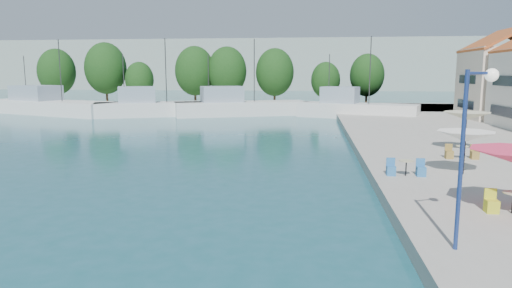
# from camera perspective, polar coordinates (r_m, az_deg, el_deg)

# --- Properties ---
(quay_far) EXTENTS (90.00, 16.00, 0.60)m
(quay_far) POSITION_cam_1_polar(r_m,az_deg,el_deg) (69.29, -2.19, 4.58)
(quay_far) COLOR #9B978C
(quay_far) RESTS_ON ground
(hill_west) EXTENTS (180.00, 40.00, 16.00)m
(hill_west) POSITION_cam_1_polar(r_m,az_deg,el_deg) (164.58, -4.66, 9.74)
(hill_west) COLOR gray
(hill_west) RESTS_ON ground
(hill_east) EXTENTS (140.00, 40.00, 12.00)m
(hill_east) POSITION_cam_1_polar(r_m,az_deg,el_deg) (184.95, 18.73, 8.59)
(hill_east) COLOR gray
(hill_east) RESTS_ON ground
(building_06) EXTENTS (9.00, 8.80, 10.20)m
(building_06) POSITION_cam_1_polar(r_m,az_deg,el_deg) (56.28, 29.17, 7.77)
(building_06) COLOR beige
(building_06) RESTS_ON quay_right
(trawler_01) EXTENTS (20.90, 12.15, 10.20)m
(trawler_01) POSITION_cam_1_polar(r_m,az_deg,el_deg) (67.56, -24.42, 4.34)
(trawler_01) COLOR silver
(trawler_01) RESTS_ON ground
(trawler_02) EXTENTS (15.16, 9.16, 10.20)m
(trawler_02) POSITION_cam_1_polar(r_m,az_deg,el_deg) (59.71, -12.87, 4.41)
(trawler_02) COLOR silver
(trawler_02) RESTS_ON ground
(trawler_03) EXTENTS (17.54, 10.42, 10.20)m
(trawler_03) POSITION_cam_1_polar(r_m,az_deg,el_deg) (59.35, -2.24, 4.60)
(trawler_03) COLOR silver
(trawler_03) RESTS_ON ground
(trawler_04) EXTENTS (14.82, 8.22, 10.20)m
(trawler_04) POSITION_cam_1_polar(r_m,az_deg,el_deg) (57.33, 12.12, 4.26)
(trawler_04) COLOR silver
(trawler_04) RESTS_ON ground
(tree_01) EXTENTS (5.94, 5.94, 8.79)m
(tree_01) POSITION_cam_1_polar(r_m,az_deg,el_deg) (81.69, -23.66, 8.28)
(tree_01) COLOR #3F2B19
(tree_01) RESTS_ON quay_far
(tree_02) EXTENTS (6.56, 6.56, 9.71)m
(tree_02) POSITION_cam_1_polar(r_m,az_deg,el_deg) (77.54, -18.28, 8.97)
(tree_02) COLOR #3F2B19
(tree_02) RESTS_ON quay_far
(tree_03) EXTENTS (4.48, 4.48, 6.63)m
(tree_03) POSITION_cam_1_polar(r_m,az_deg,el_deg) (74.98, -14.37, 7.80)
(tree_03) COLOR #3F2B19
(tree_03) RESTS_ON quay_far
(tree_04) EXTENTS (6.07, 6.07, 8.98)m
(tree_04) POSITION_cam_1_polar(r_m,az_deg,el_deg) (71.72, -7.66, 9.04)
(tree_04) COLOR #3F2B19
(tree_04) RESTS_ON quay_far
(tree_05) EXTENTS (6.01, 6.01, 8.90)m
(tree_05) POSITION_cam_1_polar(r_m,az_deg,el_deg) (70.96, -3.63, 9.07)
(tree_05) COLOR #3F2B19
(tree_05) RESTS_ON quay_far
(tree_06) EXTENTS (5.83, 5.83, 8.62)m
(tree_06) POSITION_cam_1_polar(r_m,az_deg,el_deg) (70.49, 2.36, 8.95)
(tree_06) COLOR #3F2B19
(tree_06) RESTS_ON quay_far
(tree_07) EXTENTS (4.44, 4.44, 6.57)m
(tree_07) POSITION_cam_1_polar(r_m,az_deg,el_deg) (71.29, 8.69, 7.90)
(tree_07) COLOR #3F2B19
(tree_07) RESTS_ON quay_far
(tree_08) EXTENTS (5.31, 5.31, 7.86)m
(tree_08) POSITION_cam_1_polar(r_m,az_deg,el_deg) (73.69, 13.71, 8.36)
(tree_08) COLOR #3F2B19
(tree_08) RESTS_ON quay_far
(umbrella_white) EXTENTS (2.75, 2.75, 2.12)m
(umbrella_white) POSITION_cam_1_polar(r_m,az_deg,el_deg) (24.31, 24.74, 0.89)
(umbrella_white) COLOR black
(umbrella_white) RESTS_ON quay_right
(umbrella_cream) EXTENTS (2.90, 2.90, 2.47)m
(umbrella_cream) POSITION_cam_1_polar(r_m,az_deg,el_deg) (31.62, 24.85, 3.20)
(umbrella_cream) COLOR black
(umbrella_cream) RESTS_ON quay_right
(cafe_table_02) EXTENTS (1.82, 0.70, 0.76)m
(cafe_table_02) POSITION_cam_1_polar(r_m,az_deg,el_deg) (23.09, 18.23, -3.11)
(cafe_table_02) COLOR black
(cafe_table_02) RESTS_ON quay_right
(cafe_table_03) EXTENTS (1.82, 0.70, 0.76)m
(cafe_table_03) POSITION_cam_1_polar(r_m,az_deg,el_deg) (28.79, 24.34, -1.14)
(cafe_table_03) COLOR black
(cafe_table_03) RESTS_ON quay_right
(street_lamp) EXTENTS (0.97, 0.56, 5.03)m
(street_lamp) POSITION_cam_1_polar(r_m,az_deg,el_deg) (13.73, 25.54, 2.07)
(street_lamp) COLOR navy
(street_lamp) RESTS_ON quay_right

